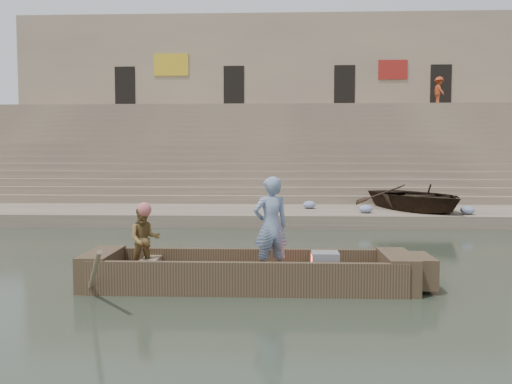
# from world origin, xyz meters

# --- Properties ---
(ground) EXTENTS (120.00, 120.00, 0.00)m
(ground) POSITION_xyz_m (0.00, 0.00, 0.00)
(ground) COLOR #252E22
(ground) RESTS_ON ground
(lower_landing) EXTENTS (32.00, 4.00, 0.40)m
(lower_landing) POSITION_xyz_m (0.00, 8.00, 0.20)
(lower_landing) COLOR gray
(lower_landing) RESTS_ON ground
(mid_landing) EXTENTS (32.00, 3.00, 2.80)m
(mid_landing) POSITION_xyz_m (0.00, 15.50, 1.40)
(mid_landing) COLOR gray
(mid_landing) RESTS_ON ground
(upper_landing) EXTENTS (32.00, 3.00, 5.20)m
(upper_landing) POSITION_xyz_m (0.00, 22.50, 2.60)
(upper_landing) COLOR gray
(upper_landing) RESTS_ON ground
(ghat_steps) EXTENTS (32.00, 11.00, 5.20)m
(ghat_steps) POSITION_xyz_m (0.00, 17.19, 1.80)
(ghat_steps) COLOR gray
(ghat_steps) RESTS_ON ground
(building_wall) EXTENTS (32.00, 5.07, 11.20)m
(building_wall) POSITION_xyz_m (0.00, 26.50, 5.60)
(building_wall) COLOR tan
(building_wall) RESTS_ON ground
(main_rowboat) EXTENTS (5.00, 1.30, 0.22)m
(main_rowboat) POSITION_xyz_m (0.30, -1.26, 0.11)
(main_rowboat) COLOR brown
(main_rowboat) RESTS_ON ground
(rowboat_trim) EXTENTS (6.04, 2.63, 1.83)m
(rowboat_trim) POSITION_xyz_m (0.51, -1.26, 0.31)
(rowboat_trim) COLOR brown
(rowboat_trim) RESTS_ON ground
(standing_man) EXTENTS (0.72, 0.60, 1.69)m
(standing_man) POSITION_xyz_m (0.69, -1.32, 1.07)
(standing_man) COLOR navy
(standing_man) RESTS_ON main_rowboat
(rowing_man) EXTENTS (0.67, 0.58, 1.16)m
(rowing_man) POSITION_xyz_m (-1.52, -1.12, 0.80)
(rowing_man) COLOR #2B822F
(rowing_man) RESTS_ON main_rowboat
(television) EXTENTS (0.46, 0.42, 0.40)m
(television) POSITION_xyz_m (1.61, -1.26, 0.42)
(television) COLOR gray
(television) RESTS_ON main_rowboat
(beached_rowboat) EXTENTS (4.43, 5.12, 0.89)m
(beached_rowboat) POSITION_xyz_m (5.49, 7.89, 0.84)
(beached_rowboat) COLOR #2D2116
(beached_rowboat) RESTS_ON lower_landing
(pedestrian) EXTENTS (0.74, 1.12, 1.61)m
(pedestrian) POSITION_xyz_m (10.20, 21.60, 6.01)
(pedestrian) COLOR #9D391A
(pedestrian) RESTS_ON upper_landing
(cloth_bundles) EXTENTS (17.36, 2.17, 0.26)m
(cloth_bundles) POSITION_xyz_m (0.56, 7.61, 0.53)
(cloth_bundles) COLOR #3F5999
(cloth_bundles) RESTS_ON lower_landing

